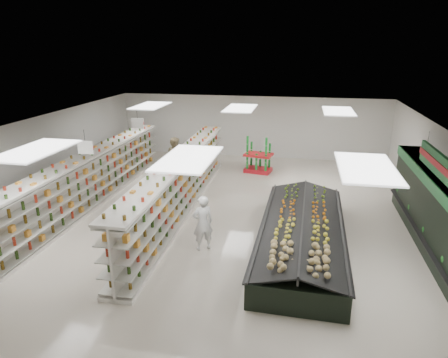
% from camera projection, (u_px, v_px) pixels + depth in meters
% --- Properties ---
extents(floor, '(16.00, 16.00, 0.00)m').
position_uv_depth(floor, '(222.00, 215.00, 14.09)').
color(floor, beige).
rests_on(floor, ground).
extents(ceiling, '(14.00, 16.00, 0.02)m').
position_uv_depth(ceiling, '(222.00, 125.00, 13.07)').
color(ceiling, white).
rests_on(ceiling, wall_back).
extents(wall_back, '(14.00, 0.02, 3.20)m').
position_uv_depth(wall_back, '(252.00, 127.00, 21.03)').
color(wall_back, silver).
rests_on(wall_back, floor).
extents(wall_front, '(14.00, 0.02, 3.20)m').
position_uv_depth(wall_front, '(120.00, 324.00, 6.14)').
color(wall_front, silver).
rests_on(wall_front, floor).
extents(wall_left, '(0.02, 16.00, 3.20)m').
position_uv_depth(wall_left, '(38.00, 161.00, 14.85)').
color(wall_left, silver).
rests_on(wall_left, floor).
extents(wall_right, '(0.02, 16.00, 3.20)m').
position_uv_depth(wall_right, '(444.00, 184.00, 12.31)').
color(wall_right, silver).
rests_on(wall_right, floor).
extents(produce_wall_case, '(0.93, 8.00, 2.20)m').
position_uv_depth(produce_wall_case, '(441.00, 213.00, 11.12)').
color(produce_wall_case, black).
rests_on(produce_wall_case, floor).
extents(aisle_sign_near, '(0.52, 0.06, 0.75)m').
position_uv_depth(aisle_sign_near, '(86.00, 147.00, 12.04)').
color(aisle_sign_near, white).
rests_on(aisle_sign_near, ceiling).
extents(aisle_sign_far, '(0.52, 0.06, 0.75)m').
position_uv_depth(aisle_sign_far, '(138.00, 123.00, 15.76)').
color(aisle_sign_far, white).
rests_on(aisle_sign_far, ceiling).
extents(hortifruti_banner, '(0.12, 3.20, 0.95)m').
position_uv_depth(hortifruti_banner, '(438.00, 164.00, 10.72)').
color(hortifruti_banner, '#1C6B31').
rests_on(hortifruti_banner, ceiling).
extents(gondola_left, '(0.91, 11.13, 1.93)m').
position_uv_depth(gondola_left, '(93.00, 180.00, 14.95)').
color(gondola_left, white).
rests_on(gondola_left, floor).
extents(gondola_center, '(1.05, 11.39, 1.97)m').
position_uv_depth(gondola_center, '(181.00, 186.00, 14.24)').
color(gondola_center, white).
rests_on(gondola_center, floor).
extents(produce_island, '(2.59, 6.76, 1.00)m').
position_uv_depth(produce_island, '(302.00, 233.00, 11.72)').
color(produce_island, black).
rests_on(produce_island, floor).
extents(soda_endcap, '(1.39, 1.07, 1.59)m').
position_uv_depth(soda_endcap, '(258.00, 156.00, 18.59)').
color(soda_endcap, red).
rests_on(soda_endcap, floor).
extents(shopper_main, '(0.73, 0.66, 1.67)m').
position_uv_depth(shopper_main, '(203.00, 223.00, 11.45)').
color(shopper_main, silver).
rests_on(shopper_main, floor).
extents(shopper_background, '(0.77, 1.03, 1.88)m').
position_uv_depth(shopper_background, '(176.00, 158.00, 17.65)').
color(shopper_background, tan).
rests_on(shopper_background, floor).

